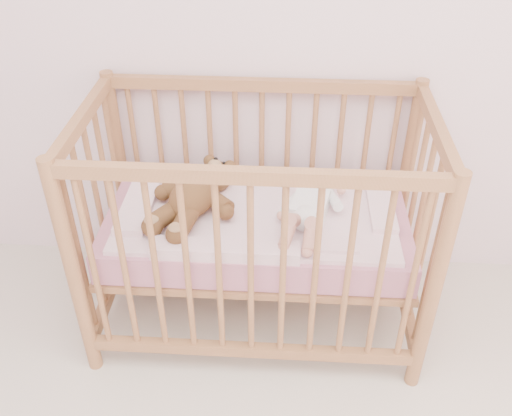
# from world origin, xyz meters

# --- Properties ---
(crib) EXTENTS (1.36, 0.76, 1.00)m
(crib) POSITION_xyz_m (-0.02, 1.60, 0.50)
(crib) COLOR #A57246
(crib) RESTS_ON floor
(mattress) EXTENTS (1.22, 0.62, 0.13)m
(mattress) POSITION_xyz_m (-0.02, 1.60, 0.49)
(mattress) COLOR #C87D8B
(mattress) RESTS_ON crib
(blanket) EXTENTS (1.10, 0.58, 0.06)m
(blanket) POSITION_xyz_m (-0.02, 1.60, 0.56)
(blanket) COLOR #FBADBE
(blanket) RESTS_ON mattress
(baby) EXTENTS (0.35, 0.55, 0.12)m
(baby) POSITION_xyz_m (0.19, 1.58, 0.64)
(baby) COLOR white
(baby) RESTS_ON blanket
(teddy_bear) EXTENTS (0.55, 0.63, 0.15)m
(teddy_bear) POSITION_xyz_m (-0.27, 1.58, 0.65)
(teddy_bear) COLOR brown
(teddy_bear) RESTS_ON blanket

